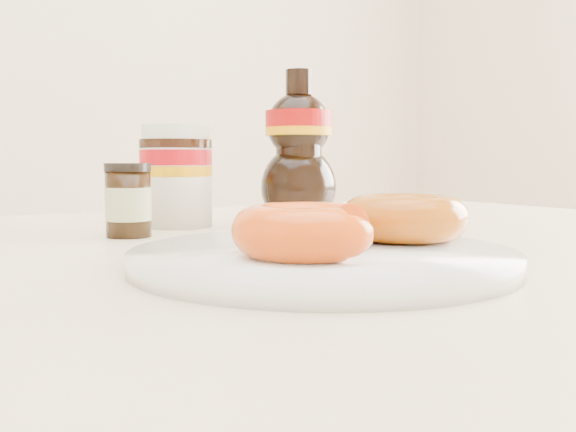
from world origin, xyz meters
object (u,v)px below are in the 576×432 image
donut_bitten (306,231)px  syrup_bottle (299,148)px  dark_jar (128,201)px  donut_whole (404,217)px  nutella_jar (176,172)px  plate (322,257)px  dining_table (208,334)px

donut_bitten → syrup_bottle: (0.19, 0.31, 0.06)m
syrup_bottle → dark_jar: bearing=-173.8°
donut_whole → nutella_jar: nutella_jar is taller
dark_jar → plate: bearing=-75.9°
dining_table → plate: 0.18m
dining_table → donut_bitten: (-0.01, -0.18, 0.12)m
plate → dark_jar: size_ratio=3.72×
plate → donut_bitten: 0.05m
dining_table → donut_whole: 0.22m
donut_whole → syrup_bottle: (0.07, 0.28, 0.06)m
donut_bitten → syrup_bottle: size_ratio=0.53×
donut_whole → dark_jar: bearing=121.7°
donut_whole → dark_jar: dark_jar is taller
dining_table → syrup_bottle: syrup_bottle is taller
plate → donut_bitten: donut_bitten is taller
donut_bitten → donut_whole: 0.13m
donut_whole → dark_jar: size_ratio=1.35×
donut_bitten → dark_jar: dark_jar is taller
dining_table → dark_jar: 0.17m
dining_table → dark_jar: (-0.04, 0.11, 0.12)m
nutella_jar → dark_jar: nutella_jar is taller
nutella_jar → dark_jar: (-0.08, -0.07, -0.03)m
donut_bitten → donut_whole: size_ratio=0.98×
nutella_jar → dark_jar: bearing=-137.8°
dining_table → syrup_bottle: bearing=36.3°
syrup_bottle → donut_bitten: bearing=-121.1°
syrup_bottle → plate: bearing=-118.7°
donut_whole → dining_table: bearing=129.3°
dining_table → plate: plate is taller
dining_table → syrup_bottle: 0.29m
dining_table → donut_bitten: 0.21m
dining_table → donut_whole: size_ratio=13.43×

